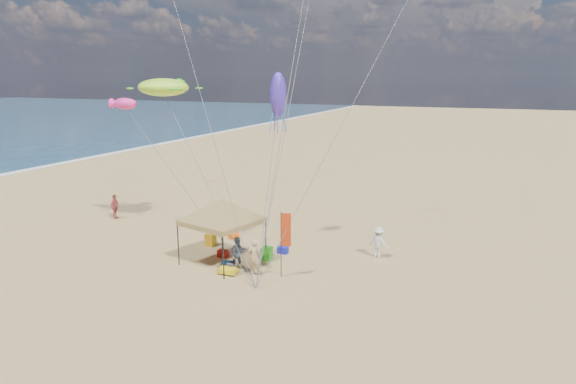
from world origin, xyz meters
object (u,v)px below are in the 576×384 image
at_px(cooler_blue, 283,250).
at_px(beach_cart, 228,270).
at_px(chair_yellow, 211,240).
at_px(person_near_a, 254,257).
at_px(chair_green, 267,254).
at_px(person_near_c, 378,242).
at_px(person_far_a, 115,207).
at_px(canopy_tent, 221,201).
at_px(person_near_b, 239,254).
at_px(cooler_red, 223,253).
at_px(feather_flag, 285,234).

xyz_separation_m(cooler_blue, beach_cart, (-1.22, -3.81, 0.01)).
relative_size(chair_yellow, beach_cart, 0.78).
height_order(beach_cart, person_near_a, person_near_a).
distance_m(cooler_blue, chair_green, 1.33).
distance_m(person_near_a, person_near_c, 6.78).
bearing_deg(person_far_a, person_near_a, -122.39).
height_order(person_near_a, person_far_a, person_near_a).
relative_size(canopy_tent, person_near_c, 3.68).
xyz_separation_m(canopy_tent, person_far_a, (-10.86, 4.47, -2.42)).
relative_size(canopy_tent, beach_cart, 6.83).
xyz_separation_m(cooler_blue, person_near_b, (-1.05, -3.03, 0.64)).
bearing_deg(cooler_red, chair_green, 11.50).
xyz_separation_m(chair_green, person_far_a, (-12.76, 3.23, 0.48)).
xyz_separation_m(canopy_tent, cooler_blue, (2.25, 2.51, -3.06)).
relative_size(cooler_red, chair_yellow, 0.77).
height_order(cooler_red, chair_green, chair_green).
xyz_separation_m(person_near_a, person_near_c, (4.91, 4.68, -0.05)).
height_order(person_near_b, person_near_c, person_near_c).
xyz_separation_m(feather_flag, person_near_b, (-2.47, 0.00, -1.31)).
height_order(chair_green, beach_cart, chair_green).
xyz_separation_m(chair_yellow, person_far_a, (-8.84, 2.37, 0.48)).
distance_m(chair_yellow, person_near_b, 4.18).
bearing_deg(cooler_red, beach_cart, -54.68).
bearing_deg(person_near_b, person_near_a, -57.91).
bearing_deg(person_near_a, person_near_c, -159.50).
relative_size(canopy_tent, person_near_a, 3.48).
xyz_separation_m(cooler_blue, chair_yellow, (-4.26, -0.41, 0.16)).
distance_m(person_near_b, person_near_c, 7.38).
distance_m(cooler_blue, person_near_b, 3.27).
xyz_separation_m(feather_flag, beach_cart, (-2.65, -0.78, -1.94)).
bearing_deg(chair_yellow, beach_cart, -48.24).
distance_m(feather_flag, chair_green, 3.07).
relative_size(cooler_blue, chair_green, 0.77).
bearing_deg(canopy_tent, cooler_blue, 48.17).
relative_size(chair_green, chair_yellow, 1.00).
bearing_deg(feather_flag, beach_cart, -163.61).
distance_m(cooler_red, chair_green, 2.39).
bearing_deg(canopy_tent, cooler_red, 120.00).
bearing_deg(canopy_tent, chair_yellow, 133.83).
relative_size(cooler_blue, person_near_c, 0.32).
bearing_deg(chair_green, cooler_blue, 74.95).
bearing_deg(cooler_blue, beach_cart, -107.79).
bearing_deg(person_far_a, person_near_c, -102.30).
height_order(cooler_red, beach_cart, cooler_red).
distance_m(feather_flag, person_near_c, 5.74).
bearing_deg(cooler_blue, person_near_c, 15.68).
distance_m(cooler_red, cooler_blue, 3.21).
height_order(beach_cart, person_near_c, person_near_c).
bearing_deg(person_near_b, beach_cart, -145.10).
relative_size(cooler_red, cooler_blue, 1.00).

